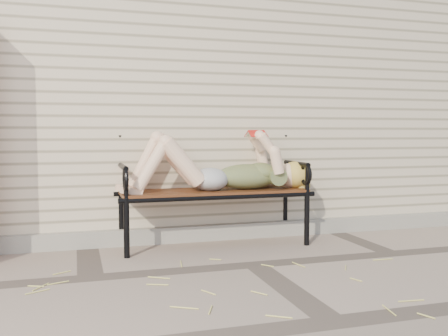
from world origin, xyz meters
name	(u,v)px	position (x,y,z in m)	size (l,w,h in m)	color
ground	(255,265)	(0.00, 0.00, 0.00)	(80.00, 80.00, 0.00)	gray
house_wall	(178,98)	(0.00, 3.00, 1.50)	(8.00, 4.00, 3.00)	beige
foundation_strip	(221,232)	(0.00, 0.97, 0.07)	(8.00, 0.10, 0.15)	gray
garden_bench	(211,171)	(-0.12, 0.88, 0.68)	(1.86, 0.74, 1.20)	black
reading_woman	(216,168)	(-0.11, 0.73, 0.72)	(1.76, 0.40, 0.55)	#0A344B
straw_scatter	(241,291)	(-0.32, -0.61, 0.01)	(2.93, 1.61, 0.01)	#D6CC68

